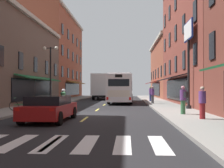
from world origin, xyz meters
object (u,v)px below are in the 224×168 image
at_px(pedestrian_near, 183,99).
at_px(pedestrian_rear, 202,102).
at_px(motorcycle_rider, 64,103).
at_px(transit_bus, 121,88).
at_px(box_truck, 103,87).
at_px(bicycle_near, 22,105).
at_px(billboard_sign, 188,43).
at_px(sedan_mid, 50,108).
at_px(street_lamp_twin, 50,73).
at_px(sedan_near, 108,94).
at_px(pedestrian_mid, 153,95).
at_px(pedestrian_far, 151,93).

relative_size(pedestrian_near, pedestrian_rear, 1.03).
bearing_deg(motorcycle_rider, transit_bus, 75.44).
height_order(box_truck, bicycle_near, box_truck).
bearing_deg(billboard_sign, bicycle_near, -168.16).
height_order(sedan_mid, street_lamp_twin, street_lamp_twin).
distance_m(sedan_near, pedestrian_near, 35.23).
height_order(sedan_near, street_lamp_twin, street_lamp_twin).
relative_size(billboard_sign, pedestrian_mid, 3.80).
height_order(pedestrian_rear, street_lamp_twin, street_lamp_twin).
xyz_separation_m(pedestrian_near, pedestrian_mid, (-0.76, 11.49, 0.01)).
distance_m(billboard_sign, transit_bus, 12.89).
bearing_deg(sedan_near, motorcycle_rider, -91.27).
bearing_deg(pedestrian_mid, sedan_near, -6.95).
bearing_deg(transit_bus, street_lamp_twin, -130.84).
xyz_separation_m(box_truck, pedestrian_rear, (7.54, -27.26, -0.97)).
distance_m(billboard_sign, sedan_mid, 12.25).
distance_m(bicycle_near, street_lamp_twin, 6.82).
relative_size(bicycle_near, pedestrian_far, 0.95).
height_order(billboard_sign, sedan_mid, billboard_sign).
height_order(sedan_mid, pedestrian_mid, pedestrian_mid).
bearing_deg(pedestrian_near, pedestrian_far, 55.78).
xyz_separation_m(bicycle_near, street_lamp_twin, (0.24, 6.28, 2.65)).
distance_m(sedan_mid, pedestrian_far, 20.81).
bearing_deg(street_lamp_twin, motorcycle_rider, -67.04).
bearing_deg(street_lamp_twin, pedestrian_far, 40.50).
distance_m(motorcycle_rider, street_lamp_twin, 7.55).
height_order(box_truck, pedestrian_near, box_truck).
relative_size(box_truck, pedestrian_far, 4.41).
bearing_deg(billboard_sign, motorcycle_rider, -162.67).
distance_m(pedestrian_rear, street_lamp_twin, 15.53).
xyz_separation_m(sedan_near, sedan_mid, (-0.37, -37.37, -0.01)).
relative_size(pedestrian_mid, pedestrian_rear, 1.07).
distance_m(transit_bus, pedestrian_mid, 5.40).
distance_m(transit_bus, pedestrian_far, 3.77).
distance_m(sedan_near, motorcycle_rider, 32.81).
xyz_separation_m(billboard_sign, transit_bus, (-5.40, 11.18, -3.47)).
relative_size(bicycle_near, pedestrian_mid, 0.97).
xyz_separation_m(transit_bus, sedan_near, (-2.91, 18.80, -1.02)).
xyz_separation_m(bicycle_near, pedestrian_near, (10.72, -2.01, 0.54)).
bearing_deg(motorcycle_rider, sedan_mid, -85.50).
relative_size(transit_bus, street_lamp_twin, 2.23).
bearing_deg(pedestrian_far, pedestrian_near, 91.47).
bearing_deg(pedestrian_rear, sedan_mid, -105.97).
bearing_deg(pedestrian_rear, billboard_sign, 154.55).
relative_size(billboard_sign, transit_bus, 0.55).
height_order(box_truck, sedan_near, box_truck).
bearing_deg(motorcycle_rider, sedan_near, 88.73).
distance_m(transit_bus, street_lamp_twin, 9.93).
relative_size(motorcycle_rider, pedestrian_mid, 1.18).
height_order(sedan_near, pedestrian_mid, pedestrian_mid).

